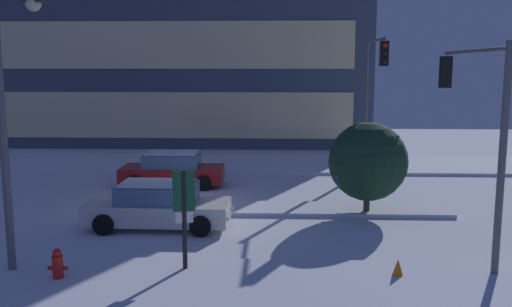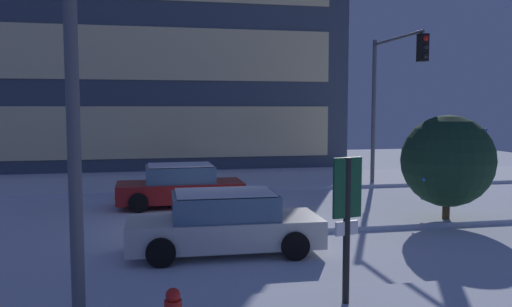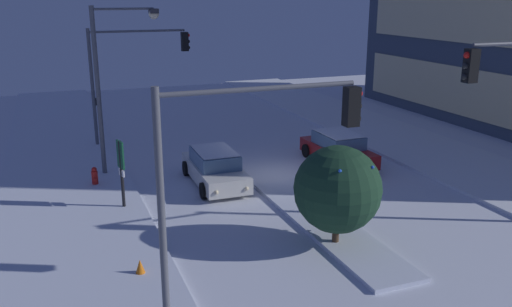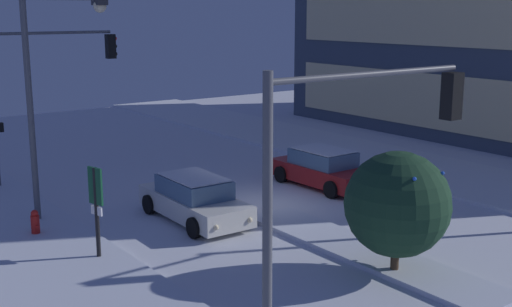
% 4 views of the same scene
% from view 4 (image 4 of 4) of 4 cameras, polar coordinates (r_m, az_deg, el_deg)
% --- Properties ---
extents(ground, '(52.00, 52.00, 0.00)m').
position_cam_4_polar(ground, '(23.40, 0.68, -4.55)').
color(ground, silver).
extents(curb_strip_near, '(52.00, 5.20, 0.14)m').
position_cam_4_polar(curb_strip_near, '(19.66, -20.18, -8.45)').
color(curb_strip_near, silver).
rests_on(curb_strip_near, ground).
extents(curb_strip_far, '(52.00, 5.20, 0.14)m').
position_cam_4_polar(curb_strip_far, '(29.29, 14.36, -1.34)').
color(curb_strip_far, silver).
rests_on(curb_strip_far, ground).
extents(median_strip, '(9.00, 1.80, 0.14)m').
position_cam_4_polar(median_strip, '(19.14, 9.39, -8.40)').
color(median_strip, silver).
rests_on(median_strip, ground).
extents(car_near, '(4.73, 2.08, 1.49)m').
position_cam_4_polar(car_near, '(21.73, -5.36, -3.98)').
color(car_near, silver).
rests_on(car_near, ground).
extents(car_far, '(4.53, 2.09, 1.49)m').
position_cam_4_polar(car_far, '(25.93, 5.80, -1.31)').
color(car_far, maroon).
rests_on(car_far, ground).
extents(traffic_light_corner_near_right, '(0.32, 5.29, 5.80)m').
position_cam_4_polar(traffic_light_corner_near_right, '(12.65, 8.81, 0.01)').
color(traffic_light_corner_near_right, '#565960').
rests_on(traffic_light_corner_near_right, ground).
extents(traffic_light_corner_near_left, '(0.32, 5.30, 6.12)m').
position_cam_4_polar(traffic_light_corner_near_left, '(27.32, -17.92, 6.38)').
color(traffic_light_corner_near_left, '#565960').
rests_on(traffic_light_corner_near_left, ground).
extents(street_lamp_arched, '(0.56, 2.89, 7.30)m').
position_cam_4_polar(street_lamp_arched, '(22.09, -17.21, 6.58)').
color(street_lamp_arched, '#565960').
rests_on(street_lamp_arched, ground).
extents(fire_hydrant, '(0.48, 0.26, 0.87)m').
position_cam_4_polar(fire_hydrant, '(21.20, -18.57, -5.82)').
color(fire_hydrant, red).
rests_on(fire_hydrant, ground).
extents(parking_info_sign, '(0.55, 0.19, 2.66)m').
position_cam_4_polar(parking_info_sign, '(18.40, -13.67, -4.10)').
color(parking_info_sign, black).
rests_on(parking_info_sign, ground).
extents(decorated_tree_median, '(2.75, 2.75, 3.28)m').
position_cam_4_polar(decorated_tree_median, '(17.33, 12.14, -4.33)').
color(decorated_tree_median, '#473323').
rests_on(decorated_tree_median, ground).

